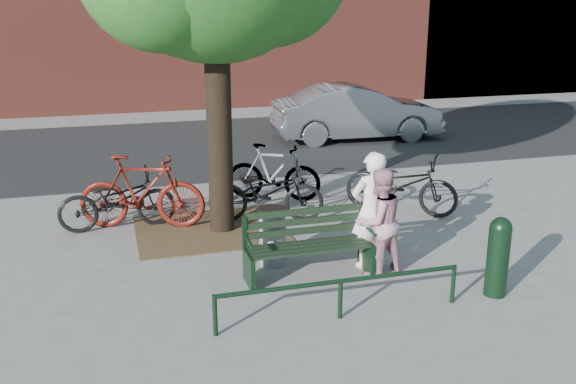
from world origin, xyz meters
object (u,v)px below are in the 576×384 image
object	(u,v)px
bollard	(498,254)
person_left	(371,210)
bicycle_c	(266,192)
parked_car	(357,113)
park_bench	(308,243)
person_right	(379,222)
litter_bin	(272,236)

from	to	relation	value
bollard	person_left	bearing A→B (deg)	132.39
bicycle_c	parked_car	xyz separation A→B (m)	(3.93, 5.69, 0.22)
park_bench	person_right	xyz separation A→B (m)	(0.95, -0.18, 0.27)
litter_bin	parked_car	distance (m)	8.65
person_right	bollard	world-z (taller)	person_right
person_left	bicycle_c	world-z (taller)	person_left
person_left	litter_bin	xyz separation A→B (m)	(-1.31, 0.45, -0.41)
parked_car	person_right	bearing A→B (deg)	163.18
park_bench	person_right	world-z (taller)	person_right
person_right	litter_bin	world-z (taller)	person_right
bicycle_c	litter_bin	bearing A→B (deg)	-175.23
park_bench	bicycle_c	world-z (taller)	bicycle_c
person_right	bollard	size ratio (longest dim) A/B	1.43
person_left	bicycle_c	size ratio (longest dim) A/B	0.85
person_right	parked_car	distance (m)	8.73
bollard	litter_bin	xyz separation A→B (m)	(-2.50, 1.75, -0.14)
person_right	bicycle_c	size ratio (longest dim) A/B	0.77
park_bench	parked_car	distance (m)	8.94
park_bench	bicycle_c	size ratio (longest dim) A/B	0.89
park_bench	parked_car	bearing A→B (deg)	63.93
park_bench	bollard	distance (m)	2.47
person_left	parked_car	world-z (taller)	person_left
bicycle_c	parked_car	bearing A→B (deg)	-18.55
person_right	litter_bin	bearing A→B (deg)	-42.49
bollard	litter_bin	size ratio (longest dim) A/B	1.25
person_right	litter_bin	distance (m)	1.53
person_left	park_bench	bearing A→B (deg)	0.19
person_right	bollard	bearing A→B (deg)	124.33
bollard	bicycle_c	distance (m)	4.16
person_right	bollard	xyz separation A→B (m)	(1.19, -1.05, -0.19)
bicycle_c	person_right	bearing A→B (deg)	-143.29
bollard	litter_bin	distance (m)	3.06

